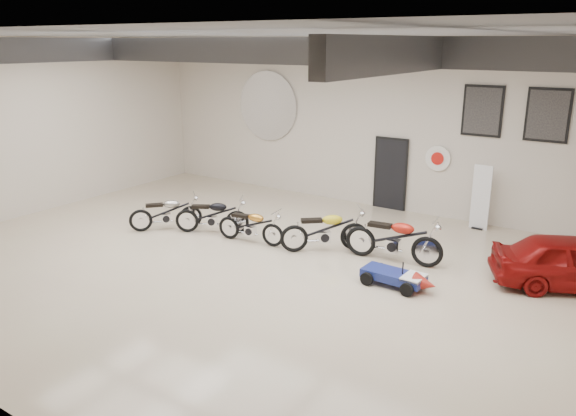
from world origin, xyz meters
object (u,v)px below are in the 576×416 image
Objects in this scene: motorcycle_gold at (250,225)px; go_kart at (400,274)px; motorcycle_red at (394,238)px; motorcycle_yellow at (324,229)px; vintage_car at (576,262)px; motorcycle_black at (212,215)px; banner_stand at (481,197)px; motorcycle_silver at (166,212)px.

motorcycle_gold reaches higher than go_kart.
motorcycle_red is (3.48, 0.82, 0.11)m from motorcycle_gold.
vintage_car reaches higher than motorcycle_yellow.
motorcycle_black is 3.16m from motorcycle_yellow.
motorcycle_red is at bearing 76.19° from vintage_car.
motorcycle_silver is at bearing -143.33° from banner_stand.
motorcycle_black is 5.50m from go_kart.
vintage_car reaches higher than go_kart.
motorcycle_red is 0.68× the size of vintage_car.
motorcycle_silver is 6.68m from go_kart.
motorcycle_black reaches higher than motorcycle_silver.
motorcycle_yellow is 0.64× the size of vintage_car.
banner_stand reaches higher than motorcycle_yellow.
motorcycle_black is (1.20, 0.49, 0.01)m from motorcycle_silver.
motorcycle_gold is at bearing -174.04° from motorcycle_red.
vintage_car is (9.65, 1.99, 0.07)m from motorcycle_silver.
banner_stand is 0.94× the size of motorcycle_black.
go_kart is (6.68, 0.02, -0.20)m from motorcycle_silver.
vintage_car is (8.45, 1.50, 0.06)m from motorcycle_black.
motorcycle_red is at bearing -36.81° from motorcycle_silver.
banner_stand is 4.75m from go_kart.
vintage_car is at bearing -43.04° from banner_stand.
go_kart is at bearing 98.52° from vintage_car.
banner_stand is 4.59m from motorcycle_yellow.
motorcycle_yellow reaches higher than go_kart.
motorcycle_gold is 3.58m from motorcycle_red.
motorcycle_yellow is at bearing 75.79° from vintage_car.
banner_stand is 8.42m from motorcycle_silver.
motorcycle_yellow is 1.68m from motorcycle_red.
motorcycle_yellow is 2.55m from go_kart.
motorcycle_red reaches higher than motorcycle_black.
motorcycle_black reaches higher than go_kart.
motorcycle_yellow is at bearing 160.23° from go_kart.
vintage_car is (7.15, 1.54, 0.09)m from motorcycle_gold.
motorcycle_yellow is 1.31× the size of go_kart.
banner_stand reaches higher than vintage_car.
motorcycle_silver is 2.54m from motorcycle_gold.
motorcycle_silver is 6.11m from motorcycle_red.
banner_stand is at bearing 36.52° from motorcycle_gold.
motorcycle_silver is 0.84× the size of motorcycle_red.
go_kart is at bearing -62.47° from motorcycle_yellow.
motorcycle_black is at bearing -26.75° from motorcycle_silver.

